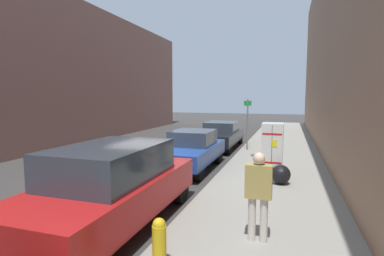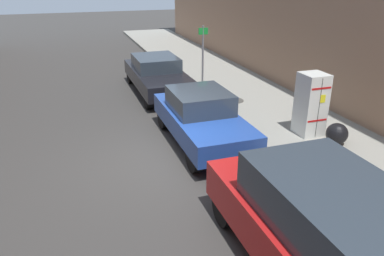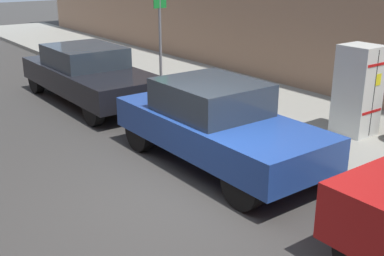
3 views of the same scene
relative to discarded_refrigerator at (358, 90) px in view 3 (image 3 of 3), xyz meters
name	(u,v)px [view 3 (image 3 of 3)]	position (x,y,z in m)	size (l,w,h in m)	color
ground_plane	(174,201)	(4.37, 0.02, -1.02)	(80.00, 80.00, 0.00)	#383533
sidewalk_slab	(355,136)	(-0.05, 0.02, -0.95)	(3.65, 44.00, 0.15)	gray
discarded_refrigerator	(358,90)	(0.00, 0.00, 0.00)	(0.67, 0.72, 1.75)	silver
manhole_cover	(216,101)	(0.75, -3.38, -0.87)	(0.70, 0.70, 0.02)	#47443F
street_sign_post	(160,40)	(1.45, -4.77, 0.52)	(0.36, 0.07, 2.49)	slate
parked_sedan_dark	(89,73)	(2.99, -5.73, -0.29)	(1.81, 4.69, 1.40)	black
parked_hatchback_blue	(216,123)	(2.99, -0.69, -0.27)	(1.70, 4.09, 1.47)	#23479E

